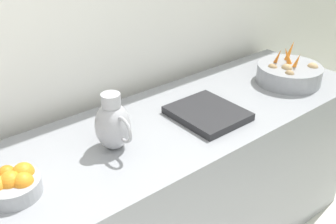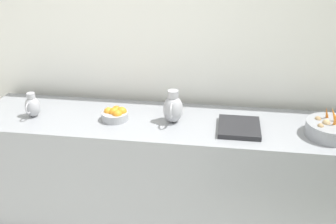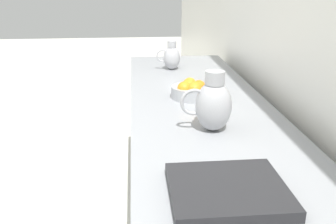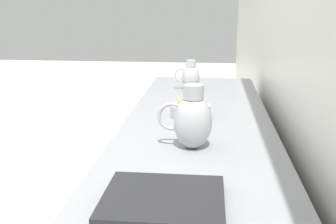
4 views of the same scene
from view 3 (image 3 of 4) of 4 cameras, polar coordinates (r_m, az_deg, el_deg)
The scene contains 5 objects.
prep_counter at distance 1.81m, azimuth 6.44°, elevation -15.68°, with size 0.71×3.01×0.90m, color gray.
orange_bowl at distance 1.95m, azimuth 3.49°, elevation 3.45°, with size 0.20×0.20×0.10m.
metal_pitcher_tall at distance 1.53m, azimuth 6.95°, elevation 1.21°, with size 0.21×0.15×0.25m.
metal_pitcher_short at distance 2.56m, azimuth 0.54°, elevation 8.51°, with size 0.16×0.12×0.19m.
counter_sink_basin at distance 1.12m, azimuth 9.15°, elevation -11.81°, with size 0.34×0.30×0.04m, color #232326.
Camera 3 is at (-1.16, 1.46, 1.51)m, focal length 39.55 mm.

